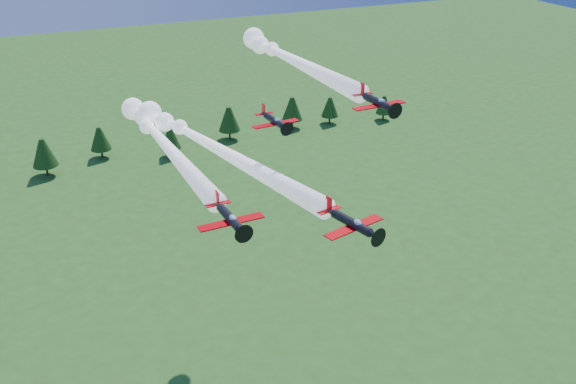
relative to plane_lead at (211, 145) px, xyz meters
name	(u,v)px	position (x,y,z in m)	size (l,w,h in m)	color
plane_lead	(211,145)	(0.00, 0.00, 0.00)	(17.41, 51.02, 3.70)	black
plane_left	(162,140)	(-5.54, 6.14, -0.67)	(7.86, 47.89, 3.70)	black
plane_right	(288,57)	(16.26, 9.92, 8.46)	(7.58, 44.66, 3.70)	black
plane_slot	(275,121)	(6.10, -8.84, 5.58)	(6.49, 7.05, 2.28)	black
treeline	(139,136)	(6.69, 96.39, -33.95)	(168.28, 15.65, 10.95)	#382314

